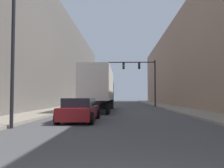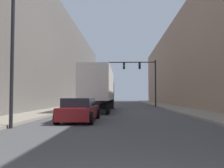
% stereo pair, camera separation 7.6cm
% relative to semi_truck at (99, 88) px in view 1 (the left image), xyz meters
% --- Properties ---
extents(sidewalk_right, '(2.76, 80.00, 0.15)m').
position_rel_semi_truck_xyz_m(sidewalk_right, '(8.40, 8.35, -2.20)').
color(sidewalk_right, gray).
rests_on(sidewalk_right, ground).
extents(sidewalk_left, '(2.76, 80.00, 0.15)m').
position_rel_semi_truck_xyz_m(sidewalk_left, '(-4.27, 8.35, -2.20)').
color(sidewalk_left, gray).
rests_on(sidewalk_left, ground).
extents(building_right, '(6.00, 80.00, 12.75)m').
position_rel_semi_truck_xyz_m(building_right, '(12.78, 8.35, 4.10)').
color(building_right, '#997A66').
rests_on(building_right, ground).
extents(building_left, '(6.00, 80.00, 13.62)m').
position_rel_semi_truck_xyz_m(building_left, '(-8.65, 8.35, 4.53)').
color(building_left, '#66605B').
rests_on(building_left, ground).
extents(semi_truck, '(2.48, 11.97, 4.00)m').
position_rel_semi_truck_xyz_m(semi_truck, '(0.00, 0.00, 0.00)').
color(semi_truck, silver).
rests_on(semi_truck, ground).
extents(sedan_car, '(2.00, 4.78, 1.33)m').
position_rel_semi_truck_xyz_m(sedan_car, '(-0.22, -10.17, -1.63)').
color(sedan_car, maroon).
rests_on(sedan_car, ground).
extents(traffic_signal_gantry, '(6.68, 0.35, 6.53)m').
position_rel_semi_truck_xyz_m(traffic_signal_gantry, '(5.31, 10.44, 2.25)').
color(traffic_signal_gantry, black).
rests_on(traffic_signal_gantry, ground).
extents(street_lamp, '(0.44, 0.44, 8.17)m').
position_rel_semi_truck_xyz_m(street_lamp, '(-2.74, -13.48, 2.83)').
color(street_lamp, black).
rests_on(street_lamp, ground).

